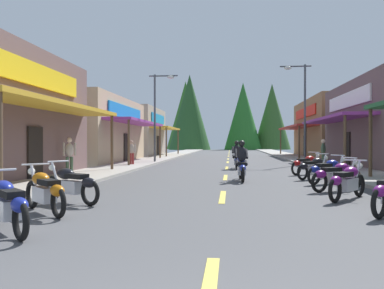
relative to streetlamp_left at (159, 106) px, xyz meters
name	(u,v)px	position (x,y,z in m)	size (l,w,h in m)	color
ground	(228,162)	(4.78, 2.60, -4.08)	(9.34, 84.41, 0.10)	#4C4C4F
sidewalk_left	(149,160)	(-1.25, 2.60, -3.97)	(2.71, 84.41, 0.12)	#9E9991
sidewalk_right	(310,161)	(10.80, 2.60, -3.97)	(2.71, 84.41, 0.12)	#9E9991
centerline_dashes	(228,159)	(4.78, 7.30, -4.02)	(0.16, 61.69, 0.01)	#E0C64C
storefront_left_middle	(86,130)	(-5.57, 0.81, -1.68)	(7.81, 11.67, 4.67)	tan
storefront_left_far	(123,132)	(-6.37, 13.04, -1.53)	(9.40, 9.41, 4.99)	gray
storefront_right_far	(338,128)	(15.19, 11.42, -1.27)	(7.93, 13.42, 5.51)	olive
streetlamp_left	(159,106)	(0.00, 0.00, 0.00)	(2.02, 0.30, 6.20)	#474C51
streetlamp_right	(301,100)	(9.56, -0.62, 0.21)	(2.02, 0.30, 6.57)	#474C51
motorcycle_parked_right_1	(347,181)	(8.03, -16.02, -3.54)	(1.43, 1.72, 1.04)	black
motorcycle_parked_right_2	(337,175)	(8.23, -14.29, -3.54)	(1.85, 1.24, 1.04)	black
motorcycle_parked_right_3	(328,170)	(8.47, -12.22, -3.54)	(1.78, 1.36, 1.04)	black
motorcycle_parked_right_4	(314,167)	(8.34, -10.55, -3.54)	(1.65, 1.51, 1.04)	black
motorcycle_parked_right_5	(307,164)	(8.46, -8.38, -3.54)	(1.68, 1.48, 1.04)	black
motorcycle_parked_left_0	(7,204)	(1.27, -20.32, -3.54)	(1.62, 1.54, 1.04)	black
motorcycle_parked_left_1	(45,190)	(1.07, -18.62, -3.54)	(1.64, 1.53, 1.04)	black
motorcycle_parked_left_2	(71,183)	(1.07, -17.27, -3.54)	(1.90, 1.17, 1.04)	black
rider_cruising_lead	(242,164)	(5.41, -11.54, -3.37)	(0.60, 2.14, 1.57)	black
rider_cruising_trailing	(237,157)	(5.32, -5.09, -3.37)	(0.60, 2.14, 1.57)	black
pedestrian_by_shop	(323,152)	(10.03, -4.84, -3.07)	(0.36, 0.55, 1.65)	#3F593F
pedestrian_browsing	(69,154)	(-2.07, -10.17, -3.04)	(0.48, 0.42, 1.70)	#3F593F
pedestrian_waiting	(132,151)	(-1.10, -3.24, -3.11)	(0.55, 0.35, 1.59)	maroon
treeline_backdrop	(215,116)	(2.04, 46.92, 2.40)	(24.13, 13.62, 13.82)	#306923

